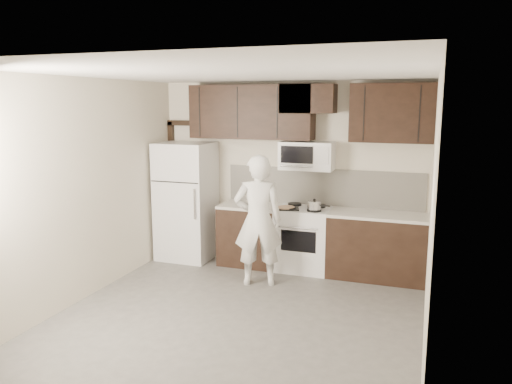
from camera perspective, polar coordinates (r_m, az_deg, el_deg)
The scene contains 14 objects.
floor at distance 5.77m, azimuth -2.42°, elevation -14.39°, with size 4.50×4.50×0.00m, color #53504D.
back_wall at distance 7.46m, azimuth 3.91°, elevation 2.09°, with size 4.00×4.00×0.00m, color beige.
ceiling at distance 5.25m, azimuth -2.65°, elevation 13.45°, with size 4.50×4.50×0.00m, color white.
counter_run at distance 7.21m, azimuth 7.81°, elevation -5.54°, with size 2.95×0.64×0.91m.
stove at distance 7.27m, azimuth 5.46°, elevation -5.31°, with size 0.76×0.66×0.94m.
backsplash at distance 7.36m, azimuth 7.63°, elevation 0.57°, with size 2.90×0.02×0.54m, color beige.
upper_cabinets at distance 7.16m, azimuth 5.25°, elevation 9.23°, with size 3.48×0.35×0.78m.
microwave at distance 7.16m, azimuth 5.84°, elevation 4.14°, with size 0.76×0.42×0.40m.
refrigerator at distance 7.76m, azimuth -7.95°, elevation -1.03°, with size 0.80×0.76×1.80m.
door_trim at distance 8.15m, azimuth -9.30°, elevation 1.96°, with size 0.50×0.08×2.12m.
saucepan at distance 6.97m, azimuth 6.69°, elevation -1.60°, with size 0.32×0.19×0.18m.
baking_tray at distance 7.08m, azimuth 3.48°, elevation -1.89°, with size 0.35×0.26×0.02m, color black.
pizza at distance 7.07m, azimuth 3.48°, elevation -1.75°, with size 0.24×0.24×0.02m, color beige.
person at distance 6.55m, azimuth 0.24°, elevation -3.28°, with size 0.64×0.42×1.74m, color white.
Camera 1 is at (1.96, -4.87, 2.41)m, focal length 35.00 mm.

